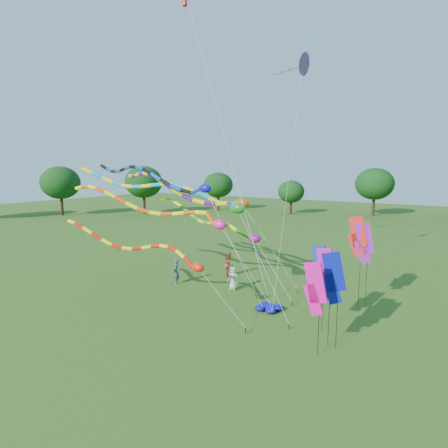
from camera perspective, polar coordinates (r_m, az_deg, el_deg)
The scene contains 19 objects.
ground at distance 19.83m, azimuth -4.81°, elevation -16.11°, with size 160.00×160.00×0.00m, color #285516.
tree_ring at distance 21.95m, azimuth 0.94°, elevation 1.75°, with size 118.80×115.92×9.53m.
tube_kite_red at distance 22.07m, azimuth -11.68°, elevation -3.79°, with size 12.21×1.62×5.52m.
tube_kite_orange at distance 25.38m, azimuth -9.82°, elevation 2.33°, with size 15.74×1.88×7.63m.
tube_kite_purple at distance 25.09m, azimuth -6.02°, elevation 4.99°, with size 16.40×4.81×8.64m.
tube_kite_blue at distance 25.88m, azimuth -10.15°, elevation 6.86°, with size 15.00×1.61×9.06m.
tube_kite_cyan at distance 27.08m, azimuth -7.42°, elevation 5.04°, with size 16.47×3.94×8.88m.
tube_kite_green at distance 26.95m, azimuth -1.36°, elevation 0.24°, with size 13.11×3.27×6.39m.
delta_kite_high_c at distance 27.74m, azimuth 11.91°, elevation 22.72°, with size 3.63×7.62×16.46m.
banner_pole_red at distance 23.20m, azimuth 19.66°, elevation -1.87°, with size 1.16×0.19×5.54m.
banner_pole_blue_a at distance 19.67m, azimuth 14.45°, elevation -6.62°, with size 1.11×0.50×4.47m.
banner_pole_blue_b at distance 17.74m, azimuth 16.29°, elevation -7.94°, with size 1.14×0.41×4.59m.
banner_pole_violet at distance 23.25m, azimuth 20.54°, elevation -2.82°, with size 1.14×0.38×5.17m.
banner_pole_magenta_b at distance 17.05m, azimuth 13.67°, elevation -9.58°, with size 1.16×0.20×4.28m.
banner_pole_magenta_a at distance 18.12m, azimuth 15.28°, elevation -7.32°, with size 1.15×0.35×4.66m.
blue_nylon_heap at distance 22.45m, azimuth 6.98°, elevation -12.46°, with size 1.68×1.32×0.53m.
person_a at distance 25.78m, azimuth 1.39°, elevation -8.28°, with size 0.79×0.51×1.61m, color #BBB7A8.
person_b at distance 27.28m, azimuth -7.32°, elevation -7.19°, with size 0.66×0.43×1.80m, color #455060.
person_c at distance 28.90m, azimuth 0.73°, elevation -6.17°, with size 0.90×0.70×1.85m, color brown.
Camera 1 is at (11.20, -14.13, 8.25)m, focal length 30.00 mm.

